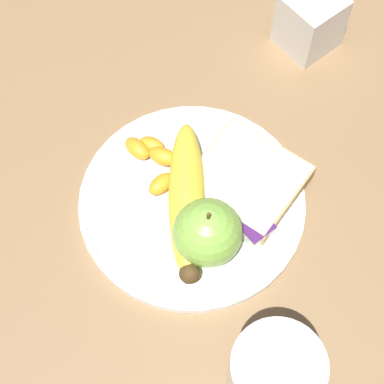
{
  "coord_description": "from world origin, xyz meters",
  "views": [
    {
      "loc": [
        0.24,
        -0.2,
        0.65
      ],
      "look_at": [
        0.0,
        0.0,
        0.03
      ],
      "focal_mm": 60.0,
      "sensor_mm": 36.0,
      "label": 1
    }
  ],
  "objects_px": {
    "bread_slice": "(247,179)",
    "banana": "(189,201)",
    "plate": "(192,202)",
    "juice_glass": "(273,377)",
    "apple": "(208,233)",
    "fork": "(185,213)",
    "condiment_caddy": "(310,21)",
    "jam_packet": "(253,226)"
  },
  "relations": [
    {
      "from": "bread_slice",
      "to": "banana",
      "type": "bearing_deg",
      "value": -102.84
    },
    {
      "from": "plate",
      "to": "juice_glass",
      "type": "xyz_separation_m",
      "value": [
        0.2,
        -0.07,
        0.04
      ]
    },
    {
      "from": "apple",
      "to": "fork",
      "type": "distance_m",
      "value": 0.06
    },
    {
      "from": "apple",
      "to": "condiment_caddy",
      "type": "bearing_deg",
      "value": 116.97
    },
    {
      "from": "plate",
      "to": "bread_slice",
      "type": "relative_size",
      "value": 1.85
    },
    {
      "from": "fork",
      "to": "jam_packet",
      "type": "height_order",
      "value": "jam_packet"
    },
    {
      "from": "fork",
      "to": "condiment_caddy",
      "type": "xyz_separation_m",
      "value": [
        -0.1,
        0.28,
        0.02
      ]
    },
    {
      "from": "juice_glass",
      "to": "fork",
      "type": "height_order",
      "value": "juice_glass"
    },
    {
      "from": "apple",
      "to": "banana",
      "type": "relative_size",
      "value": 0.49
    },
    {
      "from": "apple",
      "to": "bread_slice",
      "type": "xyz_separation_m",
      "value": [
        -0.03,
        0.08,
        -0.02
      ]
    },
    {
      "from": "bread_slice",
      "to": "fork",
      "type": "distance_m",
      "value": 0.08
    },
    {
      "from": "apple",
      "to": "banana",
      "type": "xyz_separation_m",
      "value": [
        -0.05,
        0.01,
        -0.02
      ]
    },
    {
      "from": "fork",
      "to": "jam_packet",
      "type": "distance_m",
      "value": 0.08
    },
    {
      "from": "fork",
      "to": "jam_packet",
      "type": "relative_size",
      "value": 3.98
    },
    {
      "from": "bread_slice",
      "to": "jam_packet",
      "type": "relative_size",
      "value": 3.51
    },
    {
      "from": "apple",
      "to": "banana",
      "type": "bearing_deg",
      "value": 164.62
    },
    {
      "from": "bread_slice",
      "to": "juice_glass",
      "type": "bearing_deg",
      "value": -35.38
    },
    {
      "from": "fork",
      "to": "juice_glass",
      "type": "bearing_deg",
      "value": -67.18
    },
    {
      "from": "bread_slice",
      "to": "fork",
      "type": "height_order",
      "value": "bread_slice"
    },
    {
      "from": "juice_glass",
      "to": "apple",
      "type": "height_order",
      "value": "juice_glass"
    },
    {
      "from": "juice_glass",
      "to": "fork",
      "type": "relative_size",
      "value": 0.65
    },
    {
      "from": "plate",
      "to": "banana",
      "type": "relative_size",
      "value": 1.51
    },
    {
      "from": "juice_glass",
      "to": "jam_packet",
      "type": "height_order",
      "value": "juice_glass"
    },
    {
      "from": "plate",
      "to": "banana",
      "type": "distance_m",
      "value": 0.03
    },
    {
      "from": "plate",
      "to": "apple",
      "type": "bearing_deg",
      "value": -22.58
    },
    {
      "from": "banana",
      "to": "fork",
      "type": "distance_m",
      "value": 0.02
    },
    {
      "from": "banana",
      "to": "condiment_caddy",
      "type": "height_order",
      "value": "condiment_caddy"
    },
    {
      "from": "juice_glass",
      "to": "jam_packet",
      "type": "xyz_separation_m",
      "value": [
        -0.13,
        0.09,
        -0.02
      ]
    },
    {
      "from": "banana",
      "to": "jam_packet",
      "type": "distance_m",
      "value": 0.07
    },
    {
      "from": "juice_glass",
      "to": "bread_slice",
      "type": "relative_size",
      "value": 0.74
    },
    {
      "from": "banana",
      "to": "plate",
      "type": "bearing_deg",
      "value": 125.41
    },
    {
      "from": "apple",
      "to": "banana",
      "type": "distance_m",
      "value": 0.05
    },
    {
      "from": "plate",
      "to": "bread_slice",
      "type": "bearing_deg",
      "value": 69.66
    },
    {
      "from": "jam_packet",
      "to": "condiment_caddy",
      "type": "bearing_deg",
      "value": 124.54
    },
    {
      "from": "bread_slice",
      "to": "jam_packet",
      "type": "bearing_deg",
      "value": -35.04
    },
    {
      "from": "jam_packet",
      "to": "bread_slice",
      "type": "bearing_deg",
      "value": 144.96
    },
    {
      "from": "banana",
      "to": "condiment_caddy",
      "type": "xyz_separation_m",
      "value": [
        -0.1,
        0.27,
        0.01
      ]
    },
    {
      "from": "apple",
      "to": "bread_slice",
      "type": "bearing_deg",
      "value": 110.12
    },
    {
      "from": "condiment_caddy",
      "to": "apple",
      "type": "bearing_deg",
      "value": -63.03
    },
    {
      "from": "plate",
      "to": "juice_glass",
      "type": "distance_m",
      "value": 0.22
    },
    {
      "from": "bread_slice",
      "to": "plate",
      "type": "bearing_deg",
      "value": -110.34
    },
    {
      "from": "condiment_caddy",
      "to": "banana",
      "type": "bearing_deg",
      "value": -70.1
    }
  ]
}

